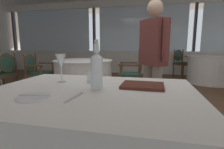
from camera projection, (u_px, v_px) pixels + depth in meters
The scene contains 17 objects.
ground_plane at pixel (124, 115), 2.64m from camera, with size 15.10×15.10×0.00m, color brown.
window_wall_far at pixel (141, 45), 6.45m from camera, with size 11.61×0.14×2.73m.
foreground_table at pixel (91, 144), 1.17m from camera, with size 1.35×1.03×0.76m.
side_plate at pixel (34, 97), 0.95m from camera, with size 0.19×0.19×0.01m, color white.
butter_knife at pixel (34, 96), 0.95m from camera, with size 0.17×0.02×0.00m, color silver.
dinner_fork at pixel (75, 97), 0.95m from camera, with size 0.20×0.02×0.00m, color silver.
water_bottle at pixel (97, 70), 1.12m from camera, with size 0.08×0.08×0.32m.
wine_glass at pixel (61, 62), 1.32m from camera, with size 0.08×0.08×0.22m.
water_tumbler at pixel (91, 77), 1.34m from camera, with size 0.07×0.07×0.08m, color white.
menu_book at pixel (143, 85), 1.20m from camera, with size 0.29×0.23×0.02m, color #512319.
background_table_0 at pixel (210, 70), 4.84m from camera, with size 1.22×1.22×0.76m.
dining_chair_0_1 at pixel (181, 61), 5.72m from camera, with size 0.66×0.65×0.93m.
dining_chair_1_1 at pixel (3, 71), 3.48m from camera, with size 0.52×0.58×0.90m.
background_table_3 at pixel (84, 78), 3.53m from camera, with size 1.19×1.19×0.76m.
dining_chair_3_0 at pixel (37, 71), 3.62m from camera, with size 0.51×0.57×0.88m.
dining_chair_3_1 at pixel (134, 70), 3.39m from camera, with size 0.51×0.57×0.97m.
diner_person_0 at pixel (153, 56), 2.26m from camera, with size 0.38×0.43×1.61m.
Camera 1 is at (0.36, -2.48, 1.04)m, focal length 27.58 mm.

